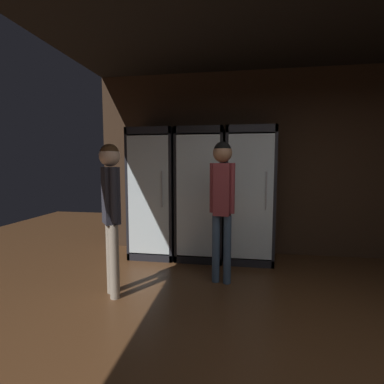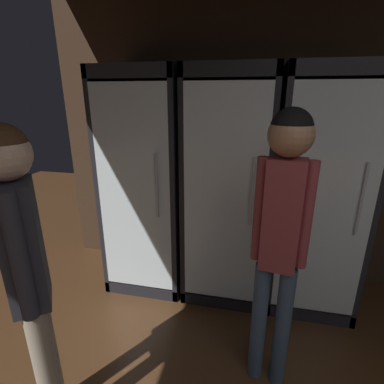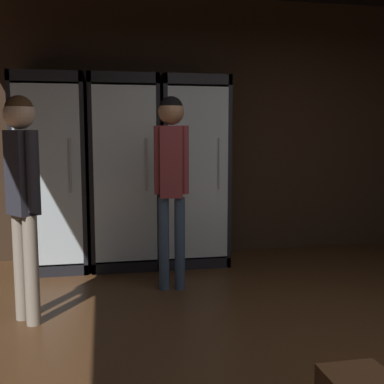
{
  "view_description": "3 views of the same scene",
  "coord_description": "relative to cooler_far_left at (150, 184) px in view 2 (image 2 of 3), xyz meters",
  "views": [
    {
      "loc": [
        -0.79,
        -1.46,
        1.41
      ],
      "look_at": [
        -1.43,
        2.53,
        1.0
      ],
      "focal_mm": 26.37,
      "sensor_mm": 36.0,
      "label": 1
    },
    {
      "loc": [
        -1.12,
        0.34,
        1.71
      ],
      "look_at": [
        -1.57,
        2.4,
        0.99
      ],
      "focal_mm": 27.07,
      "sensor_mm": 36.0,
      "label": 2
    },
    {
      "loc": [
        -1.53,
        -2.15,
        1.35
      ],
      "look_at": [
        -0.68,
        2.35,
        0.78
      ],
      "focal_mm": 44.13,
      "sensor_mm": 36.0,
      "label": 3
    }
  ],
  "objects": [
    {
      "name": "cooler_center",
      "position": [
        1.41,
        0.0,
        -0.0
      ],
      "size": [
        0.67,
        0.68,
        1.91
      ],
      "color": "black",
      "rests_on": "ground"
    },
    {
      "name": "cooler_left",
      "position": [
        0.7,
        0.0,
        -0.0
      ],
      "size": [
        0.67,
        0.68,
        1.91
      ],
      "color": "black",
      "rests_on": "ground"
    },
    {
      "name": "cooler_far_left",
      "position": [
        0.0,
        0.0,
        0.0
      ],
      "size": [
        0.67,
        0.68,
        1.91
      ],
      "color": "black",
      "rests_on": "ground"
    },
    {
      "name": "shopper_far",
      "position": [
        -0.06,
        -1.43,
        0.08
      ],
      "size": [
        0.25,
        0.28,
        1.61
      ],
      "color": "gray",
      "rests_on": "ground"
    },
    {
      "name": "shopper_near",
      "position": [
        1.06,
        -0.92,
        0.15
      ],
      "size": [
        0.29,
        0.22,
        1.65
      ],
      "color": "#384C66",
      "rests_on": "ground"
    }
  ]
}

